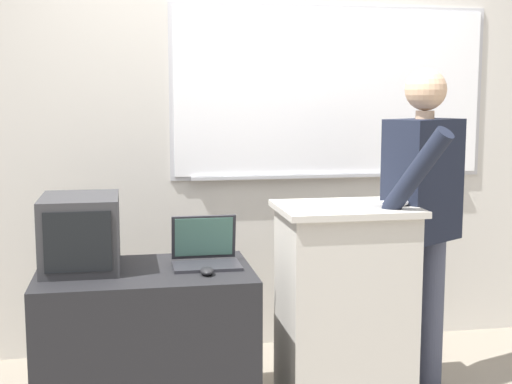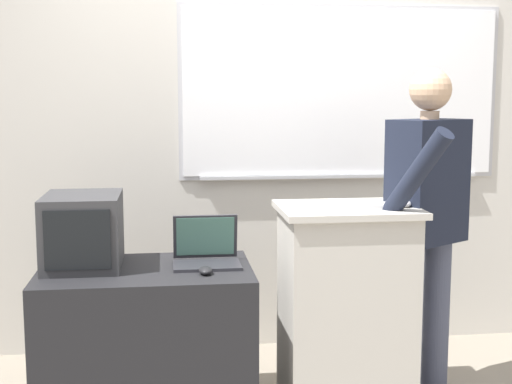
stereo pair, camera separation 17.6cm
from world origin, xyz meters
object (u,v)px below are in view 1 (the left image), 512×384
Objects in this scene: laptop at (205,251)px; computer_mouse_by_laptop at (207,271)px; lectern_podium at (344,307)px; computer_mouse_by_keyboard at (401,202)px; wireless_keyboard at (352,205)px; crt_monitor at (81,233)px; side_desk at (146,345)px; person_presenter at (422,212)px.

laptop is 0.20m from computer_mouse_by_laptop.
computer_mouse_by_keyboard reaches higher than lectern_podium.
crt_monitor is at bearing 172.16° from wireless_keyboard.
side_desk is at bearing -15.51° from crt_monitor.
lectern_podium is 0.72m from computer_mouse_by_laptop.
wireless_keyboard is at bearing 4.10° from computer_mouse_by_laptop.
computer_mouse_by_laptop is 0.23× the size of crt_monitor.
crt_monitor is (-0.28, 0.08, 0.53)m from side_desk.
person_presenter reaches higher than side_desk.
wireless_keyboard is at bearing -5.48° from side_desk.
wireless_keyboard reaches higher than lectern_podium.
lectern_podium is 2.25× the size of crt_monitor.
computer_mouse_by_keyboard is (0.26, -0.05, 0.51)m from lectern_podium.
person_presenter reaches higher than computer_mouse_by_laptop.
side_desk is 9.74× the size of computer_mouse_by_keyboard.
computer_mouse_by_laptop is at bearing -170.48° from lectern_podium.
computer_mouse_by_keyboard is 0.23× the size of crt_monitor.
computer_mouse_by_keyboard is (1.20, -0.08, 0.65)m from side_desk.
person_presenter reaches higher than laptop.
wireless_keyboard is at bearing -7.84° from crt_monitor.
crt_monitor is at bearing 147.37° from person_presenter.
computer_mouse_by_laptop is at bearing -94.30° from laptop.
person_presenter is 1.64m from crt_monitor.
person_presenter reaches higher than computer_mouse_by_keyboard.
computer_mouse_by_keyboard reaches higher than laptop.
lectern_podium is at bearing 9.52° from computer_mouse_by_laptop.
computer_mouse_by_keyboard is at bearing -8.09° from laptop.
side_desk is 1.48m from person_presenter.
side_desk is at bearing 178.32° from lectern_podium.
person_presenter is at bearing 9.98° from lectern_podium.
laptop is 0.95m from computer_mouse_by_keyboard.
crt_monitor is at bearing 174.06° from computer_mouse_by_keyboard.
wireless_keyboard reaches higher than computer_mouse_by_laptop.
crt_monitor reaches higher than laptop.
computer_mouse_by_laptop is (-0.68, -0.05, -0.27)m from wireless_keyboard.
person_presenter is 0.21m from computer_mouse_by_keyboard.
side_desk is 0.60× the size of person_presenter.
laptop is at bearing 167.67° from wireless_keyboard.
side_desk is at bearing 152.46° from computer_mouse_by_laptop.
laptop is (-1.07, 0.01, -0.15)m from person_presenter.
side_desk is 9.74× the size of computer_mouse_by_laptop.
computer_mouse_by_keyboard is at bearing -5.94° from crt_monitor.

